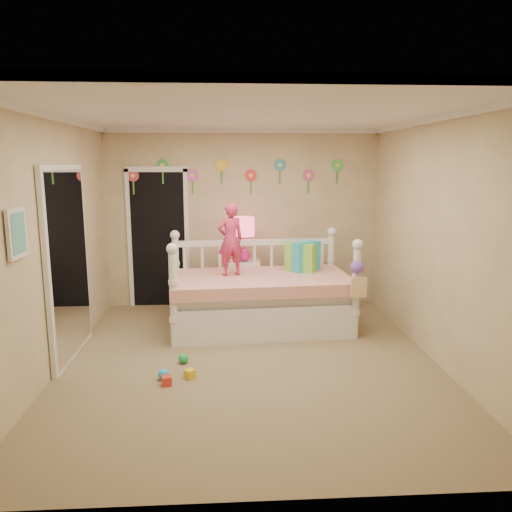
{
  "coord_description": "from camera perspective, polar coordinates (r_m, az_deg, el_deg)",
  "views": [
    {
      "loc": [
        -0.24,
        -5.03,
        2.12
      ],
      "look_at": [
        0.1,
        0.6,
        1.05
      ],
      "focal_mm": 34.53,
      "sensor_mm": 36.0,
      "label": 1
    }
  ],
  "objects": [
    {
      "name": "floor",
      "position": [
        5.46,
        -0.68,
        -12.09
      ],
      "size": [
        4.0,
        4.5,
        0.01
      ],
      "primitive_type": "cube",
      "color": "#7F684C",
      "rests_on": "ground"
    },
    {
      "name": "ceiling",
      "position": [
        5.06,
        -0.75,
        16.19
      ],
      "size": [
        4.0,
        4.5,
        0.01
      ],
      "primitive_type": "cube",
      "color": "white",
      "rests_on": "floor"
    },
    {
      "name": "back_wall",
      "position": [
        7.33,
        -1.56,
        4.31
      ],
      "size": [
        4.0,
        0.01,
        2.6
      ],
      "primitive_type": "cube",
      "color": "tan",
      "rests_on": "floor"
    },
    {
      "name": "left_wall",
      "position": [
        5.39,
        -22.47,
        1.18
      ],
      "size": [
        0.01,
        4.5,
        2.6
      ],
      "primitive_type": "cube",
      "color": "tan",
      "rests_on": "floor"
    },
    {
      "name": "right_wall",
      "position": [
        5.57,
        20.33,
        1.6
      ],
      "size": [
        0.01,
        4.5,
        2.6
      ],
      "primitive_type": "cube",
      "color": "tan",
      "rests_on": "floor"
    },
    {
      "name": "crown_molding",
      "position": [
        5.06,
        -0.75,
        15.85
      ],
      "size": [
        4.0,
        4.5,
        0.06
      ],
      "primitive_type": null,
      "color": "white",
      "rests_on": "ceiling"
    },
    {
      "name": "daybed",
      "position": [
        6.33,
        0.52,
        -2.91
      ],
      "size": [
        2.39,
        1.4,
        1.25
      ],
      "primitive_type": null,
      "rotation": [
        0.0,
        0.0,
        0.07
      ],
      "color": "white",
      "rests_on": "floor"
    },
    {
      "name": "pillow_turquoise",
      "position": [
        6.59,
        5.84,
        -0.04
      ],
      "size": [
        0.41,
        0.33,
        0.4
      ],
      "primitive_type": "cube",
      "rotation": [
        0.0,
        0.0,
        0.57
      ],
      "color": "#28ABC9",
      "rests_on": "daybed"
    },
    {
      "name": "pillow_lime",
      "position": [
        6.55,
        5.15,
        -0.18
      ],
      "size": [
        0.41,
        0.33,
        0.37
      ],
      "primitive_type": "cube",
      "rotation": [
        0.0,
        0.0,
        -0.55
      ],
      "color": "#7FD340",
      "rests_on": "daybed"
    },
    {
      "name": "child",
      "position": [
        6.25,
        -2.98,
        1.9
      ],
      "size": [
        0.39,
        0.32,
        0.93
      ],
      "primitive_type": "imported",
      "rotation": [
        0.0,
        0.0,
        3.46
      ],
      "color": "#CC2E5A",
      "rests_on": "daybed"
    },
    {
      "name": "nightstand",
      "position": [
        7.08,
        -1.33,
        -3.56
      ],
      "size": [
        0.46,
        0.36,
        0.74
      ],
      "primitive_type": "cube",
      "rotation": [
        0.0,
        0.0,
        -0.05
      ],
      "color": "white",
      "rests_on": "floor"
    },
    {
      "name": "table_lamp",
      "position": [
        6.93,
        -1.36,
        2.79
      ],
      "size": [
        0.29,
        0.29,
        0.63
      ],
      "color": "#E61E8B",
      "rests_on": "nightstand"
    },
    {
      "name": "closet_doorway",
      "position": [
        7.41,
        -11.26,
        2.12
      ],
      "size": [
        0.9,
        0.04,
        2.07
      ],
      "primitive_type": "cube",
      "color": "black",
      "rests_on": "back_wall"
    },
    {
      "name": "flower_decals",
      "position": [
        7.27,
        -2.3,
        9.31
      ],
      "size": [
        3.4,
        0.02,
        0.5
      ],
      "primitive_type": null,
      "color": "#B2668C",
      "rests_on": "back_wall"
    },
    {
      "name": "mirror_closet",
      "position": [
        5.7,
        -20.95,
        -0.79
      ],
      "size": [
        0.07,
        1.3,
        2.1
      ],
      "primitive_type": "cube",
      "color": "white",
      "rests_on": "left_wall"
    },
    {
      "name": "wall_picture",
      "position": [
        4.51,
        -25.99,
        2.41
      ],
      "size": [
        0.05,
        0.34,
        0.42
      ],
      "primitive_type": "cube",
      "color": "white",
      "rests_on": "left_wall"
    },
    {
      "name": "hanging_bag",
      "position": [
        5.92,
        11.61,
        -2.75
      ],
      "size": [
        0.2,
        0.16,
        0.36
      ],
      "primitive_type": null,
      "color": "beige",
      "rests_on": "daybed"
    },
    {
      "name": "toy_scatter",
      "position": [
        5.17,
        -9.59,
        -12.94
      ],
      "size": [
        1.26,
        1.51,
        0.11
      ],
      "primitive_type": null,
      "rotation": [
        0.0,
        0.0,
        -0.42
      ],
      "color": "#996666",
      "rests_on": "floor"
    }
  ]
}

